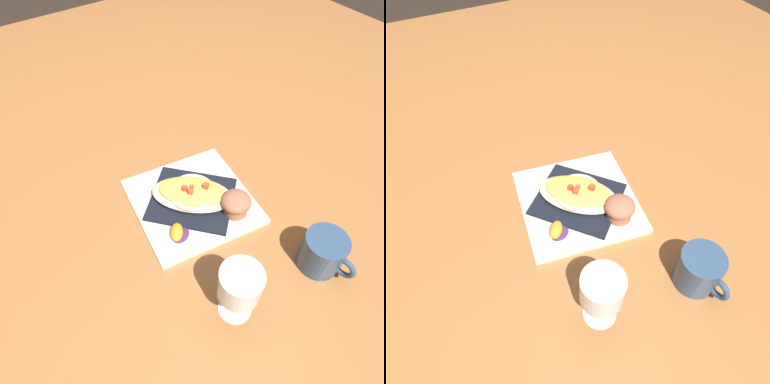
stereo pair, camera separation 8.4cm
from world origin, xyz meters
TOP-DOWN VIEW (x-y plane):
  - ground_plane at (0.00, 0.00)m, footprint 2.60×2.60m
  - square_plate at (0.00, 0.00)m, footprint 0.32×0.32m
  - folded_napkin at (0.00, 0.00)m, footprint 0.27×0.27m
  - gratin_dish at (0.00, 0.00)m, footprint 0.22×0.22m
  - muffin at (0.09, 0.06)m, footprint 0.07×0.07m
  - orange_garnish at (0.07, -0.09)m, footprint 0.06×0.06m
  - coffee_mug at (0.30, 0.13)m, footprint 0.12×0.09m
  - stemmed_glass at (0.27, -0.09)m, footprint 0.08×0.08m

SIDE VIEW (x-z plane):
  - ground_plane at x=0.00m, z-range 0.00..0.00m
  - square_plate at x=0.00m, z-range 0.00..0.01m
  - folded_napkin at x=0.00m, z-range 0.01..0.02m
  - orange_garnish at x=0.07m, z-range 0.01..0.03m
  - gratin_dish at x=0.00m, z-range 0.01..0.06m
  - coffee_mug at x=0.30m, z-range -0.01..0.09m
  - muffin at x=0.09m, z-range 0.01..0.07m
  - stemmed_glass at x=0.27m, z-range 0.03..0.17m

